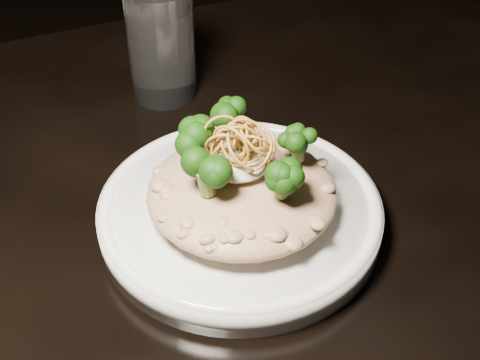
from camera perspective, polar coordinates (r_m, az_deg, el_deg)
name	(u,v)px	position (r m, az deg, el deg)	size (l,w,h in m)	color
table	(193,257)	(0.72, -4.02, -6.61)	(1.10, 0.80, 0.75)	black
plate	(240,214)	(0.62, 0.00, -2.94)	(0.26, 0.26, 0.03)	white
risotto	(242,192)	(0.60, 0.15, -1.03)	(0.17, 0.17, 0.04)	brown
broccoli	(241,149)	(0.58, 0.10, 2.62)	(0.11, 0.11, 0.04)	black
cheese	(238,162)	(0.59, -0.21, 1.57)	(0.06, 0.06, 0.02)	silver
shallots	(240,140)	(0.57, 0.03, 3.46)	(0.05, 0.05, 0.03)	brown
drinking_glass	(161,44)	(0.78, -6.74, 11.48)	(0.08, 0.08, 0.13)	silver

